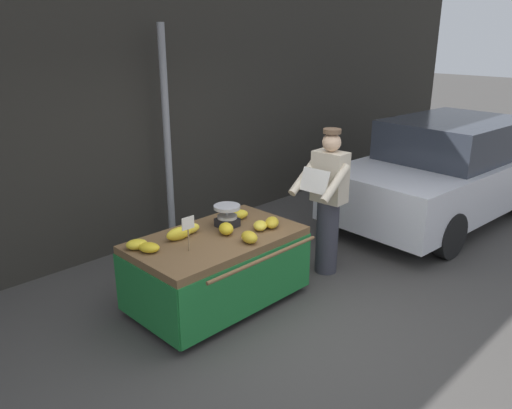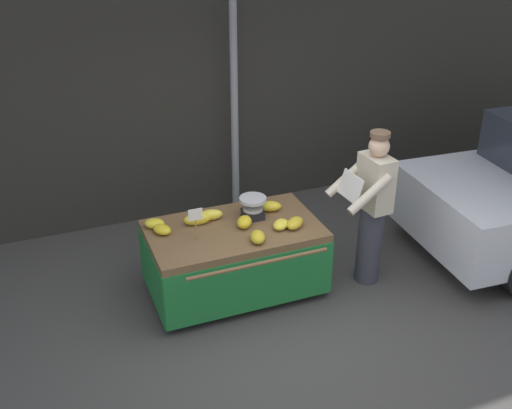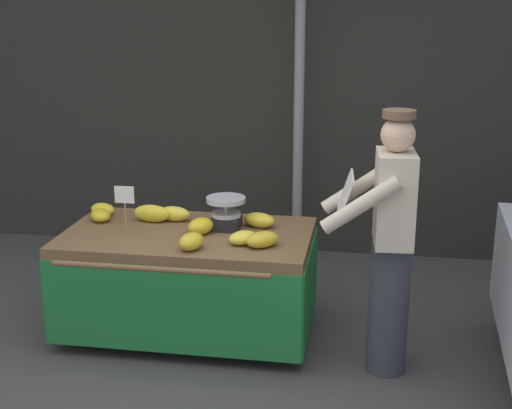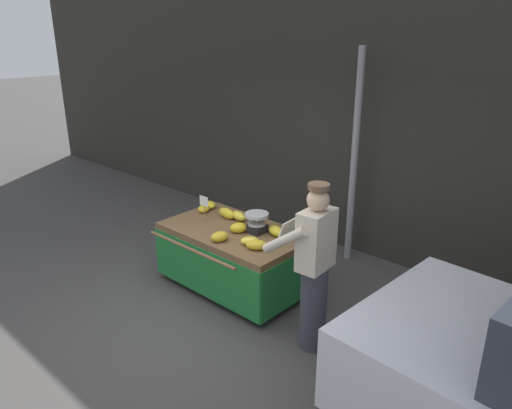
% 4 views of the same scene
% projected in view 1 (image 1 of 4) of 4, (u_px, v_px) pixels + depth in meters
% --- Properties ---
extents(ground_plane, '(60.00, 60.00, 0.00)m').
position_uv_depth(ground_plane, '(305.00, 331.00, 4.85)').
color(ground_plane, '#423F3D').
extents(back_wall, '(16.00, 0.24, 4.19)m').
position_uv_depth(back_wall, '(120.00, 85.00, 6.19)').
color(back_wall, '#2D2B26').
rests_on(back_wall, ground).
extents(street_pole, '(0.09, 0.09, 2.83)m').
position_uv_depth(street_pole, '(167.00, 141.00, 6.39)').
color(street_pole, gray).
rests_on(street_pole, ground).
extents(banana_cart, '(1.76, 1.23, 0.77)m').
position_uv_depth(banana_cart, '(217.00, 255.00, 5.17)').
color(banana_cart, brown).
rests_on(banana_cart, ground).
extents(weighing_scale, '(0.28, 0.28, 0.23)m').
position_uv_depth(weighing_scale, '(227.00, 216.00, 5.32)').
color(weighing_scale, black).
rests_on(weighing_scale, banana_cart).
extents(price_sign, '(0.14, 0.01, 0.34)m').
position_uv_depth(price_sign, '(188.00, 226.00, 4.68)').
color(price_sign, '#997A51').
rests_on(price_sign, banana_cart).
extents(banana_bunch_0, '(0.29, 0.14, 0.13)m').
position_uv_depth(banana_bunch_0, '(179.00, 233.00, 5.00)').
color(banana_bunch_0, yellow).
rests_on(banana_bunch_0, banana_cart).
extents(banana_bunch_1, '(0.23, 0.25, 0.09)m').
position_uv_depth(banana_bunch_1, '(149.00, 248.00, 4.72)').
color(banana_bunch_1, gold).
rests_on(banana_bunch_1, banana_cart).
extents(banana_bunch_2, '(0.26, 0.16, 0.11)m').
position_uv_depth(banana_bunch_2, '(188.00, 229.00, 5.14)').
color(banana_bunch_2, yellow).
rests_on(banana_bunch_2, banana_cart).
extents(banana_bunch_3, '(0.25, 0.23, 0.09)m').
position_uv_depth(banana_bunch_3, '(137.00, 244.00, 4.79)').
color(banana_bunch_3, yellow).
rests_on(banana_bunch_3, banana_cart).
extents(banana_bunch_4, '(0.25, 0.24, 0.09)m').
position_uv_depth(banana_bunch_4, '(260.00, 226.00, 5.25)').
color(banana_bunch_4, yellow).
rests_on(banana_bunch_4, banana_cart).
extents(banana_bunch_5, '(0.27, 0.21, 0.11)m').
position_uv_depth(banana_bunch_5, '(238.00, 215.00, 5.55)').
color(banana_bunch_5, yellow).
rests_on(banana_bunch_5, banana_cart).
extents(banana_bunch_6, '(0.27, 0.26, 0.11)m').
position_uv_depth(banana_bunch_6, '(272.00, 222.00, 5.32)').
color(banana_bunch_6, gold).
rests_on(banana_bunch_6, banana_cart).
extents(banana_bunch_7, '(0.23, 0.25, 0.12)m').
position_uv_depth(banana_bunch_7, '(226.00, 229.00, 5.14)').
color(banana_bunch_7, gold).
rests_on(banana_bunch_7, banana_cart).
extents(banana_bunch_8, '(0.19, 0.24, 0.11)m').
position_uv_depth(banana_bunch_8, '(249.00, 237.00, 4.93)').
color(banana_bunch_8, gold).
rests_on(banana_bunch_8, banana_cart).
extents(vendor_person, '(0.60, 0.54, 1.71)m').
position_uv_depth(vendor_person, '(328.00, 202.00, 5.78)').
color(vendor_person, '#383842').
rests_on(vendor_person, ground).
extents(parked_car, '(4.00, 1.93, 1.51)m').
position_uv_depth(parked_car, '(447.00, 171.00, 7.53)').
color(parked_car, silver).
rests_on(parked_car, ground).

